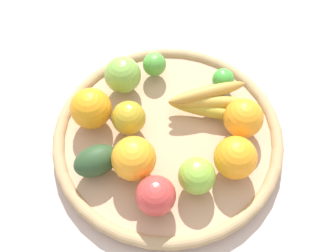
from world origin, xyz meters
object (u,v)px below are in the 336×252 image
apple_0 (197,176)px  orange_2 (134,159)px  apple_1 (129,118)px  lime_1 (223,79)px  apple_3 (123,75)px  orange_0 (91,108)px  avocado (96,161)px  orange_3 (235,158)px  apple_2 (156,196)px  banana_bunch (208,102)px  orange_1 (243,118)px  lime_0 (154,64)px

apple_0 → orange_2: bearing=-39.4°
apple_1 → lime_1: (-0.22, -0.02, -0.01)m
apple_3 → apple_1: apple_3 is taller
orange_0 → avocado: orange_0 is taller
apple_1 → orange_0: bearing=-37.6°
avocado → orange_3: bearing=155.8°
apple_0 → lime_1: bearing=-130.2°
apple_2 → orange_3: bearing=-177.9°
avocado → orange_3: (-0.23, 0.10, 0.01)m
orange_2 → apple_0: bearing=140.6°
avocado → lime_1: size_ratio=1.82×
orange_3 → orange_2: size_ratio=0.97×
banana_bunch → lime_1: size_ratio=3.60×
orange_1 → lime_1: 0.11m
lime_1 → apple_3: bearing=-24.0°
avocado → apple_0: apple_0 is taller
orange_0 → orange_1: 0.29m
avocado → apple_1: size_ratio=1.25×
orange_0 → apple_1: bearing=142.4°
orange_0 → lime_1: orange_0 is taller
apple_3 → lime_0: bearing=-172.5°
orange_0 → apple_3: 0.10m
orange_0 → orange_1: size_ratio=1.05×
apple_2 → lime_1: 0.30m
apple_0 → orange_3: bearing=-179.4°
avocado → apple_2: 0.13m
orange_0 → apple_2: size_ratio=1.15×
orange_0 → banana_bunch: (-0.22, 0.07, -0.01)m
apple_1 → lime_1: apple_1 is taller
avocado → orange_3: orange_3 is taller
orange_0 → lime_0: (-0.16, -0.06, -0.01)m
apple_3 → orange_2: (0.05, 0.19, 0.00)m
avocado → lime_1: 0.31m
orange_3 → apple_0: bearing=0.6°
apple_3 → lime_1: 0.21m
apple_3 → orange_1: 0.26m
lime_1 → apple_2: bearing=38.4°
apple_2 → orange_2: bearing=-83.6°
orange_3 → lime_1: bearing=-112.8°
apple_3 → apple_1: size_ratio=1.14×
orange_0 → lime_1: (-0.28, 0.03, -0.02)m
avocado → apple_1: (-0.09, -0.06, 0.01)m
banana_bunch → avocado: (0.25, 0.04, 0.00)m
orange_0 → orange_3: size_ratio=1.02×
orange_3 → avocado: bearing=-24.2°
avocado → orange_1: orange_1 is taller
apple_0 → avocado: bearing=-34.3°
orange_0 → orange_2: bearing=104.6°
banana_bunch → avocado: bearing=8.2°
avocado → orange_2: orange_2 is taller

